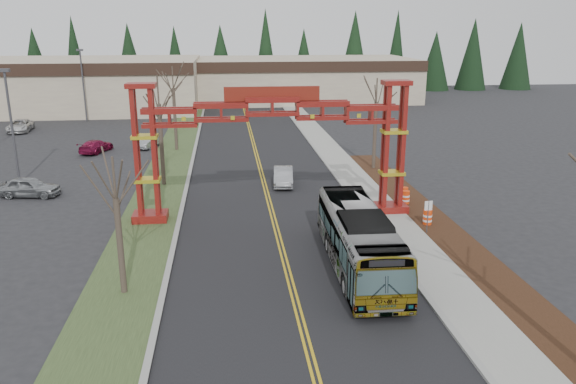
{
  "coord_description": "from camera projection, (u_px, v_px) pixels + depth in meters",
  "views": [
    {
      "loc": [
        -2.96,
        -17.3,
        12.21
      ],
      "look_at": [
        0.47,
        13.19,
        3.12
      ],
      "focal_mm": 35.0,
      "sensor_mm": 36.0,
      "label": 1
    }
  ],
  "objects": [
    {
      "name": "conifer_treeline",
      "position": [
        240.0,
        58.0,
        106.12
      ],
      "size": [
        116.1,
        5.6,
        13.0
      ],
      "color": "black",
      "rests_on": "ground"
    },
    {
      "name": "curb_left",
      "position": [
        186.0,
        189.0,
        43.41
      ],
      "size": [
        0.3,
        110.0,
        0.15
      ],
      "primitive_type": "cube",
      "color": "gray",
      "rests_on": "ground"
    },
    {
      "name": "transit_bus",
      "position": [
        359.0,
        240.0,
        28.96
      ],
      "size": [
        3.0,
        11.59,
        3.21
      ],
      "primitive_type": "imported",
      "rotation": [
        0.0,
        0.0,
        -0.03
      ],
      "color": "#B8BAC1",
      "rests_on": "ground"
    },
    {
      "name": "parked_car_mid_a",
      "position": [
        96.0,
        146.0,
        56.34
      ],
      "size": [
        3.11,
        4.77,
        1.28
      ],
      "primitive_type": "imported",
      "rotation": [
        0.0,
        0.0,
        2.82
      ],
      "color": "maroon",
      "rests_on": "ground"
    },
    {
      "name": "curb_right",
      "position": [
        342.0,
        185.0,
        44.73
      ],
      "size": [
        0.3,
        110.0,
        0.15
      ],
      "primitive_type": "cube",
      "color": "gray",
      "rests_on": "ground"
    },
    {
      "name": "lane_line_left",
      "position": [
        264.0,
        188.0,
        44.07
      ],
      "size": [
        0.12,
        100.0,
        0.01
      ],
      "primitive_type": "cube",
      "color": "gold",
      "rests_on": "road"
    },
    {
      "name": "parked_car_near_a",
      "position": [
        29.0,
        187.0,
        41.64
      ],
      "size": [
        4.63,
        2.37,
        1.51
      ],
      "primitive_type": "imported",
      "rotation": [
        0.0,
        0.0,
        1.43
      ],
      "color": "gray",
      "rests_on": "ground"
    },
    {
      "name": "light_pole_near",
      "position": [
        11.0,
        119.0,
        43.71
      ],
      "size": [
        0.79,
        0.4,
        9.11
      ],
      "color": "#3F3F44",
      "rests_on": "ground"
    },
    {
      "name": "retail_building_west",
      "position": [
        44.0,
        85.0,
        84.54
      ],
      "size": [
        46.0,
        22.3,
        7.5
      ],
      "color": "tan",
      "rests_on": "ground"
    },
    {
      "name": "light_pole_far",
      "position": [
        83.0,
        80.0,
        73.5
      ],
      "size": [
        0.81,
        0.41,
        9.39
      ],
      "color": "#3F3F44",
      "rests_on": "ground"
    },
    {
      "name": "sidewalk_right",
      "position": [
        360.0,
        184.0,
        44.88
      ],
      "size": [
        2.6,
        110.0,
        0.14
      ],
      "primitive_type": "cube",
      "color": "gray",
      "rests_on": "ground"
    },
    {
      "name": "parked_car_far_a",
      "position": [
        149.0,
        141.0,
        58.72
      ],
      "size": [
        2.63,
        4.3,
        1.34
      ],
      "primitive_type": "imported",
      "rotation": [
        0.0,
        0.0,
        -0.32
      ],
      "color": "#95989C",
      "rests_on": "ground"
    },
    {
      "name": "bare_tree_median_near",
      "position": [
        116.0,
        199.0,
        25.38
      ],
      "size": [
        2.93,
        2.93,
        6.66
      ],
      "color": "#382D26",
      "rests_on": "ground"
    },
    {
      "name": "retail_building_east",
      "position": [
        300.0,
        79.0,
        96.53
      ],
      "size": [
        38.0,
        20.3,
        7.0
      ],
      "color": "tan",
      "rests_on": "ground"
    },
    {
      "name": "barrel_mid",
      "position": [
        406.0,
        198.0,
        39.74
      ],
      "size": [
        0.56,
        0.56,
        1.04
      ],
      "color": "#E93C0C",
      "rests_on": "ground"
    },
    {
      "name": "parked_car_far_b",
      "position": [
        20.0,
        126.0,
        67.38
      ],
      "size": [
        2.85,
        5.34,
        1.43
      ],
      "primitive_type": "imported",
      "rotation": [
        0.0,
        0.0,
        0.1
      ],
      "color": "silver",
      "rests_on": "ground"
    },
    {
      "name": "silver_sedan",
      "position": [
        283.0,
        176.0,
        44.76
      ],
      "size": [
        1.88,
        4.39,
        1.41
      ],
      "primitive_type": "imported",
      "rotation": [
        0.0,
        0.0,
        -0.09
      ],
      "color": "#A5A8AD",
      "rests_on": "ground"
    },
    {
      "name": "bare_tree_right_far",
      "position": [
        376.0,
        103.0,
        48.21
      ],
      "size": [
        3.09,
        3.09,
        7.99
      ],
      "color": "#382D26",
      "rests_on": "ground"
    },
    {
      "name": "lane_line_right",
      "position": [
        267.0,
        188.0,
        44.1
      ],
      "size": [
        0.12,
        100.0,
        0.01
      ],
      "primitive_type": "cube",
      "color": "gold",
      "rests_on": "road"
    },
    {
      "name": "gateway_arch",
      "position": [
        272.0,
        128.0,
        35.72
      ],
      "size": [
        18.2,
        1.6,
        8.9
      ],
      "color": "#630D0E",
      "rests_on": "ground"
    },
    {
      "name": "barrel_north",
      "position": [
        404.0,
        194.0,
        40.96
      ],
      "size": [
        0.51,
        0.51,
        0.94
      ],
      "color": "#E93C0C",
      "rests_on": "ground"
    },
    {
      "name": "road",
      "position": [
        265.0,
        188.0,
        44.09
      ],
      "size": [
        12.0,
        110.0,
        0.02
      ],
      "primitive_type": "cube",
      "color": "black",
      "rests_on": "ground"
    },
    {
      "name": "bare_tree_median_mid",
      "position": [
        159.0,
        105.0,
        43.08
      ],
      "size": [
        3.34,
        3.34,
        8.66
      ],
      "color": "#382D26",
      "rests_on": "ground"
    },
    {
      "name": "landscape_strip",
      "position": [
        470.0,
        256.0,
        30.87
      ],
      "size": [
        2.6,
        50.0,
        0.12
      ],
      "primitive_type": "cube",
      "color": "black",
      "rests_on": "ground"
    },
    {
      "name": "bare_tree_median_far",
      "position": [
        173.0,
        89.0,
        55.71
      ],
      "size": [
        3.21,
        3.21,
        8.43
      ],
      "color": "#382D26",
      "rests_on": "ground"
    },
    {
      "name": "street_sign",
      "position": [
        428.0,
        211.0,
        33.81
      ],
      "size": [
        0.49,
        0.08,
        2.14
      ],
      "color": "#3F3F44",
      "rests_on": "ground"
    },
    {
      "name": "grass_median",
      "position": [
        162.0,
        191.0,
        43.22
      ],
      "size": [
        4.0,
        110.0,
        0.08
      ],
      "primitive_type": "cube",
      "color": "#2F4221",
      "rests_on": "ground"
    },
    {
      "name": "ground",
      "position": [
        316.0,
        378.0,
        20.27
      ],
      "size": [
        200.0,
        200.0,
        0.0
      ],
      "primitive_type": "plane",
      "color": "black",
      "rests_on": "ground"
    },
    {
      "name": "barrel_south",
      "position": [
        427.0,
        218.0,
        35.58
      ],
      "size": [
        0.57,
        0.57,
        1.06
      ],
      "color": "#E93C0C",
      "rests_on": "ground"
    }
  ]
}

